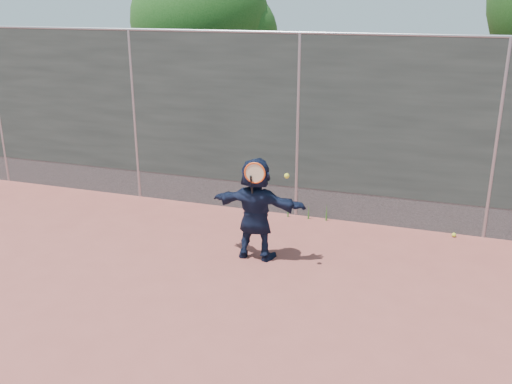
% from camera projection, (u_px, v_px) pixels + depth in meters
% --- Properties ---
extents(ground, '(80.00, 80.00, 0.00)m').
position_uv_depth(ground, '(218.00, 318.00, 6.60)').
color(ground, '#9E4C42').
rests_on(ground, ground).
extents(player, '(1.37, 0.46, 1.47)m').
position_uv_depth(player, '(256.00, 209.00, 7.92)').
color(player, '#131B34').
rests_on(player, ground).
extents(ball_ground, '(0.07, 0.07, 0.07)m').
position_uv_depth(ball_ground, '(454.00, 235.00, 8.81)').
color(ball_ground, yellow).
rests_on(ball_ground, ground).
extents(fence, '(20.00, 0.06, 3.03)m').
position_uv_depth(fence, '(298.00, 123.00, 9.22)').
color(fence, '#38423D').
rests_on(fence, ground).
extents(swing_action, '(0.62, 0.13, 0.51)m').
position_uv_depth(swing_action, '(258.00, 174.00, 7.53)').
color(swing_action, '#EF4E16').
rests_on(swing_action, ground).
extents(tree_left, '(3.15, 3.00, 4.53)m').
position_uv_depth(tree_left, '(208.00, 25.00, 12.38)').
color(tree_left, '#382314').
rests_on(tree_left, ground).
extents(weed_clump, '(0.68, 0.07, 0.30)m').
position_uv_depth(weed_clump, '(311.00, 211.00, 9.50)').
color(weed_clump, '#387226').
rests_on(weed_clump, ground).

